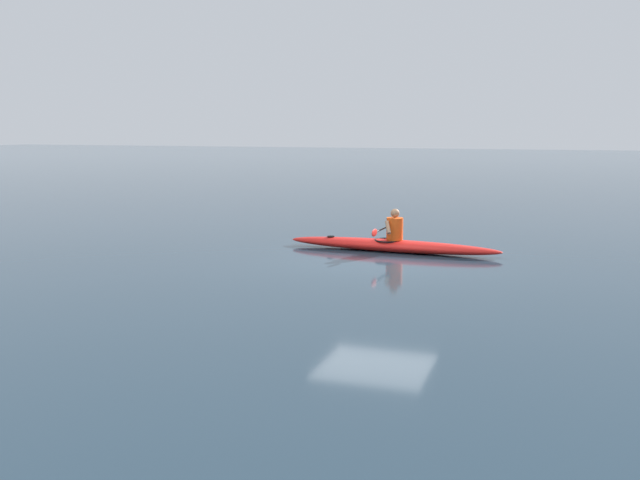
# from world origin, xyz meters

# --- Properties ---
(ground_plane) EXTENTS (160.00, 160.00, 0.00)m
(ground_plane) POSITION_xyz_m (0.00, 0.00, 0.00)
(ground_plane) COLOR #233847
(kayak) EXTENTS (5.23, 0.96, 0.28)m
(kayak) POSITION_xyz_m (-0.07, -1.15, 0.14)
(kayak) COLOR red
(kayak) RESTS_ON ground
(kayaker) EXTENTS (0.48, 2.31, 0.74)m
(kayaker) POSITION_xyz_m (-0.12, -1.15, 0.59)
(kayaker) COLOR #E04C14
(kayaker) RESTS_ON kayak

